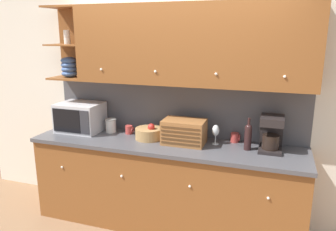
# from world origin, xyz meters

# --- Properties ---
(ground_plane) EXTENTS (24.00, 24.00, 0.00)m
(ground_plane) POSITION_xyz_m (0.00, 0.00, 0.00)
(ground_plane) COLOR #896647
(wall_back) EXTENTS (5.24, 0.06, 2.60)m
(wall_back) POSITION_xyz_m (0.00, 0.03, 1.30)
(wall_back) COLOR silver
(wall_back) RESTS_ON ground_plane
(counter_unit) EXTENTS (2.86, 0.66, 0.95)m
(counter_unit) POSITION_xyz_m (0.00, -0.31, 0.48)
(counter_unit) COLOR brown
(counter_unit) RESTS_ON ground_plane
(backsplash_panel) EXTENTS (2.84, 0.01, 0.59)m
(backsplash_panel) POSITION_xyz_m (0.00, -0.01, 1.25)
(backsplash_panel) COLOR #4C4C51
(backsplash_panel) RESTS_ON counter_unit
(upper_cabinets) EXTENTS (2.84, 0.35, 0.80)m
(upper_cabinets) POSITION_xyz_m (0.16, -0.16, 1.94)
(upper_cabinets) COLOR brown
(upper_cabinets) RESTS_ON backsplash_panel
(microwave) EXTENTS (0.49, 0.39, 0.33)m
(microwave) POSITION_xyz_m (-1.07, -0.23, 1.11)
(microwave) COLOR silver
(microwave) RESTS_ON counter_unit
(storage_canister) EXTENTS (0.12, 0.12, 0.15)m
(storage_canister) POSITION_xyz_m (-0.71, -0.17, 1.03)
(storage_canister) COLOR silver
(storage_canister) RESTS_ON counter_unit
(mug_blue_second) EXTENTS (0.09, 0.08, 0.09)m
(mug_blue_second) POSITION_xyz_m (-0.48, -0.15, 1.00)
(mug_blue_second) COLOR #B73D38
(mug_blue_second) RESTS_ON counter_unit
(fruit_basket) EXTENTS (0.29, 0.29, 0.18)m
(fruit_basket) POSITION_xyz_m (-0.20, -0.25, 1.01)
(fruit_basket) COLOR #A87F4C
(fruit_basket) RESTS_ON counter_unit
(bread_box) EXTENTS (0.43, 0.29, 0.25)m
(bread_box) POSITION_xyz_m (0.19, -0.28, 1.07)
(bread_box) COLOR #996033
(bread_box) RESTS_ON counter_unit
(wine_glass) EXTENTS (0.07, 0.07, 0.20)m
(wine_glass) POSITION_xyz_m (0.50, -0.20, 1.09)
(wine_glass) COLOR silver
(wine_glass) RESTS_ON counter_unit
(mug) EXTENTS (0.10, 0.09, 0.10)m
(mug) POSITION_xyz_m (0.69, -0.07, 1.00)
(mug) COLOR #B73D38
(mug) RESTS_ON counter_unit
(wine_bottle) EXTENTS (0.07, 0.07, 0.32)m
(wine_bottle) POSITION_xyz_m (0.83, -0.26, 1.09)
(wine_bottle) COLOR black
(wine_bottle) RESTS_ON counter_unit
(coffee_maker) EXTENTS (0.22, 0.28, 0.34)m
(coffee_maker) POSITION_xyz_m (1.04, -0.20, 1.13)
(coffee_maker) COLOR black
(coffee_maker) RESTS_ON counter_unit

